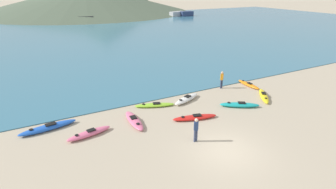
{
  "coord_description": "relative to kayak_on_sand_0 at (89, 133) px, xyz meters",
  "views": [
    {
      "loc": [
        -8.65,
        -9.49,
        8.67
      ],
      "look_at": [
        0.39,
        7.8,
        0.5
      ],
      "focal_mm": 28.0,
      "sensor_mm": 36.0,
      "label": 1
    }
  ],
  "objects": [
    {
      "name": "kayak_on_sand_4",
      "position": [
        11.15,
        -1.12,
        0.01
      ],
      "size": [
        2.91,
        2.11,
        0.39
      ],
      "color": "teal",
      "rests_on": "ground_plane"
    },
    {
      "name": "kayak_on_sand_5",
      "position": [
        7.02,
        -1.21,
        -0.03
      ],
      "size": [
        3.24,
        1.45,
        0.32
      ],
      "color": "red",
      "rests_on": "ground_plane"
    },
    {
      "name": "kayak_on_sand_2",
      "position": [
        8.13,
        1.74,
        0.01
      ],
      "size": [
        2.91,
        1.77,
        0.39
      ],
      "color": "white",
      "rests_on": "ground_plane"
    },
    {
      "name": "ground_plane",
      "position": [
        6.48,
        -5.24,
        -0.16
      ],
      "size": [
        400.0,
        400.0,
        0.0
      ],
      "primitive_type": "plane",
      "color": "tan"
    },
    {
      "name": "person_near_waterline",
      "position": [
        12.41,
        2.71,
        0.74
      ],
      "size": [
        0.32,
        0.28,
        1.59
      ],
      "color": "#384260",
      "rests_on": "ground_plane"
    },
    {
      "name": "moored_boat_1",
      "position": [
        40.79,
        55.24,
        0.58
      ],
      "size": [
        3.86,
        1.77,
        1.38
      ],
      "color": "navy",
      "rests_on": "bay_water"
    },
    {
      "name": "moored_boat_2",
      "position": [
        38.09,
        56.41,
        0.56
      ],
      "size": [
        5.19,
        2.87,
        1.32
      ],
      "color": "#B2B2B7",
      "rests_on": "bay_water"
    },
    {
      "name": "kayak_on_sand_7",
      "position": [
        -2.2,
        1.97,
        0.01
      ],
      "size": [
        3.63,
        1.19,
        0.39
      ],
      "color": "blue",
      "rests_on": "ground_plane"
    },
    {
      "name": "kayak_on_sand_8",
      "position": [
        3.08,
        0.31,
        -0.01
      ],
      "size": [
        0.83,
        2.99,
        0.35
      ],
      "color": "#E5668C",
      "rests_on": "ground_plane"
    },
    {
      "name": "person_near_foreground",
      "position": [
        5.51,
        -3.6,
        0.72
      ],
      "size": [
        0.31,
        0.24,
        1.54
      ],
      "color": "#384260",
      "rests_on": "ground_plane"
    },
    {
      "name": "kayak_on_sand_3",
      "position": [
        5.39,
        1.97,
        -0.04
      ],
      "size": [
        3.1,
        1.65,
        0.29
      ],
      "color": "#8CCC2D",
      "rests_on": "ground_plane"
    },
    {
      "name": "kayak_on_sand_0",
      "position": [
        0.0,
        0.0,
        0.0
      ],
      "size": [
        2.88,
        1.15,
        0.37
      ],
      "color": "#E5668C",
      "rests_on": "ground_plane"
    },
    {
      "name": "kayak_on_sand_6",
      "position": [
        14.2,
        -0.65,
        -0.01
      ],
      "size": [
        2.34,
        2.84,
        0.35
      ],
      "color": "yellow",
      "rests_on": "ground_plane"
    },
    {
      "name": "bay_water",
      "position": [
        6.48,
        38.01,
        -0.13
      ],
      "size": [
        160.0,
        70.0,
        0.06
      ],
      "primitive_type": "cube",
      "color": "teal",
      "rests_on": "ground_plane"
    },
    {
      "name": "kayak_on_sand_1",
      "position": [
        15.03,
        2.0,
        -0.02
      ],
      "size": [
        0.61,
        2.71,
        0.32
      ],
      "color": "orange",
      "rests_on": "ground_plane"
    },
    {
      "name": "moored_boat_3",
      "position": [
        11.28,
        55.97,
        0.56
      ],
      "size": [
        3.89,
        2.75,
        1.33
      ],
      "color": "black",
      "rests_on": "bay_water"
    }
  ]
}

